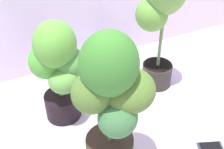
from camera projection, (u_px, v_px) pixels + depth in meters
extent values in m
plane|color=silver|center=(140.00, 132.00, 1.74)|extent=(8.00, 8.00, 0.00)
cylinder|color=black|center=(63.00, 105.00, 1.81)|extent=(0.22, 0.22, 0.16)
cylinder|color=#3C2E19|center=(62.00, 96.00, 1.77)|extent=(0.20, 0.20, 0.02)
cylinder|color=#5C753A|center=(58.00, 68.00, 1.64)|extent=(0.03, 0.03, 0.41)
ellipsoid|color=#5BA53A|center=(55.00, 44.00, 1.55)|extent=(0.34, 0.34, 0.27)
ellipsoid|color=green|center=(46.00, 61.00, 1.61)|extent=(0.26, 0.26, 0.21)
ellipsoid|color=#4E923F|center=(69.00, 62.00, 1.63)|extent=(0.23, 0.24, 0.16)
ellipsoid|color=#61A244|center=(64.00, 79.00, 1.62)|extent=(0.25, 0.25, 0.15)
cylinder|color=#302B23|center=(157.00, 74.00, 2.06)|extent=(0.21, 0.21, 0.16)
cylinder|color=#3C3117|center=(158.00, 66.00, 2.02)|extent=(0.19, 0.19, 0.02)
cylinder|color=#5F7D49|center=(162.00, 25.00, 1.83)|extent=(0.02, 0.02, 0.62)
ellipsoid|color=#629F3D|center=(152.00, 15.00, 1.77)|extent=(0.27, 0.28, 0.21)
cylinder|color=#3B2C24|center=(110.00, 140.00, 1.46)|extent=(0.22, 0.22, 0.02)
cylinder|color=#628144|center=(109.00, 101.00, 1.30)|extent=(0.02, 0.02, 0.52)
ellipsoid|color=#387C2B|center=(109.00, 64.00, 1.18)|extent=(0.26, 0.24, 0.29)
ellipsoid|color=#4D752D|center=(93.00, 92.00, 1.25)|extent=(0.26, 0.25, 0.19)
ellipsoid|color=#51762D|center=(129.00, 90.00, 1.29)|extent=(0.34, 0.33, 0.19)
ellipsoid|color=#3D773F|center=(118.00, 118.00, 1.28)|extent=(0.22, 0.22, 0.18)
cube|color=#2B3435|center=(210.00, 146.00, 1.64)|extent=(0.16, 0.12, 0.01)
cube|color=black|center=(210.00, 146.00, 1.64)|extent=(0.13, 0.09, 0.00)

